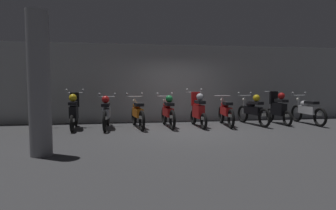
% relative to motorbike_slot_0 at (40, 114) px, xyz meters
% --- Properties ---
extents(ground_plane, '(80.00, 80.00, 0.00)m').
position_rel_motorbike_slot_0_xyz_m(ground_plane, '(4.58, -0.73, -0.53)').
color(ground_plane, '#424244').
extents(back_wall, '(17.16, 0.30, 2.95)m').
position_rel_motorbike_slot_0_xyz_m(back_wall, '(4.58, 1.63, 0.95)').
color(back_wall, '#9EA0A3').
rests_on(back_wall, ground).
extents(motorbike_slot_0, '(0.58, 1.94, 1.15)m').
position_rel_motorbike_slot_0_xyz_m(motorbike_slot_0, '(0.00, 0.00, 0.00)').
color(motorbike_slot_0, black).
rests_on(motorbike_slot_0, ground).
extents(motorbike_slot_1, '(0.59, 1.68, 1.29)m').
position_rel_motorbike_slot_0_xyz_m(motorbike_slot_1, '(1.02, 0.08, 0.04)').
color(motorbike_slot_1, black).
rests_on(motorbike_slot_1, ground).
extents(motorbike_slot_2, '(0.59, 1.95, 1.15)m').
position_rel_motorbike_slot_0_xyz_m(motorbike_slot_2, '(2.04, 0.05, 0.00)').
color(motorbike_slot_2, black).
rests_on(motorbike_slot_2, ground).
extents(motorbike_slot_3, '(0.58, 1.94, 1.15)m').
position_rel_motorbike_slot_0_xyz_m(motorbike_slot_3, '(3.05, 0.04, -0.04)').
color(motorbike_slot_3, black).
rests_on(motorbike_slot_3, ground).
extents(motorbike_slot_4, '(0.59, 1.95, 1.15)m').
position_rel_motorbike_slot_0_xyz_m(motorbike_slot_4, '(4.07, 0.05, 0.00)').
color(motorbike_slot_4, black).
rests_on(motorbike_slot_4, ground).
extents(motorbike_slot_5, '(0.59, 1.68, 1.29)m').
position_rel_motorbike_slot_0_xyz_m(motorbike_slot_5, '(5.09, -0.06, 0.04)').
color(motorbike_slot_5, black).
rests_on(motorbike_slot_5, ground).
extents(motorbike_slot_6, '(0.56, 1.95, 1.03)m').
position_rel_motorbike_slot_0_xyz_m(motorbike_slot_6, '(6.11, 0.05, -0.04)').
color(motorbike_slot_6, black).
rests_on(motorbike_slot_6, ground).
extents(motorbike_slot_7, '(0.58, 1.94, 1.15)m').
position_rel_motorbike_slot_0_xyz_m(motorbike_slot_7, '(7.12, 0.07, 0.00)').
color(motorbike_slot_7, black).
rests_on(motorbike_slot_7, ground).
extents(motorbike_slot_8, '(0.56, 1.68, 1.18)m').
position_rel_motorbike_slot_0_xyz_m(motorbike_slot_8, '(8.14, 0.17, 0.04)').
color(motorbike_slot_8, black).
rests_on(motorbike_slot_8, ground).
extents(motorbike_slot_9, '(0.59, 1.95, 1.15)m').
position_rel_motorbike_slot_0_xyz_m(motorbike_slot_9, '(9.16, -0.04, -0.04)').
color(motorbike_slot_9, black).
rests_on(motorbike_slot_9, ground).
extents(support_pillar, '(0.44, 0.44, 2.95)m').
position_rel_motorbike_slot_0_xyz_m(support_pillar, '(0.89, -3.29, 0.95)').
color(support_pillar, gray).
rests_on(support_pillar, ground).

